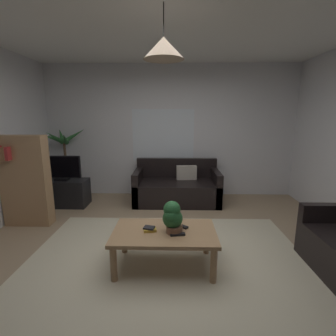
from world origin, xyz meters
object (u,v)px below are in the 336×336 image
object	(u,v)px
remote_on_table_1	(182,226)
tv	(61,168)
potted_palm_corner	(66,166)
remote_on_table_0	(178,234)
couch_under_window	(177,188)
book_on_table_0	(150,230)
potted_plant_on_table	(172,217)
coffee_table	(164,236)
tv_stand	(64,193)
bookshelf_corner	(25,180)
book_on_table_1	(149,228)
pendant_lamp	(164,48)

from	to	relation	value
remote_on_table_1	tv	world-z (taller)	tv
remote_on_table_1	potted_palm_corner	bearing A→B (deg)	-95.62
remote_on_table_1	remote_on_table_0	bearing A→B (deg)	25.91
couch_under_window	potted_palm_corner	world-z (taller)	potted_palm_corner
book_on_table_0	tv	bearing A→B (deg)	134.19
book_on_table_0	potted_plant_on_table	xyz separation A→B (m)	(0.25, -0.02, 0.16)
coffee_table	tv_stand	size ratio (longest dim) A/B	1.27
bookshelf_corner	remote_on_table_0	bearing A→B (deg)	-26.69
potted_plant_on_table	remote_on_table_1	bearing A→B (deg)	49.96
book_on_table_1	potted_plant_on_table	world-z (taller)	potted_plant_on_table
potted_palm_corner	book_on_table_1	bearing A→B (deg)	-50.97
book_on_table_1	tv	size ratio (longest dim) A/B	0.16
potted_palm_corner	book_on_table_0	bearing A→B (deg)	-50.84
coffee_table	potted_plant_on_table	distance (m)	0.26
book_on_table_0	remote_on_table_0	size ratio (longest dim) A/B	0.86
tv_stand	couch_under_window	bearing A→B (deg)	6.95
book_on_table_0	remote_on_table_0	distance (m)	0.32
couch_under_window	potted_plant_on_table	size ratio (longest dim) A/B	4.67
coffee_table	pendant_lamp	world-z (taller)	pendant_lamp
coffee_table	bookshelf_corner	world-z (taller)	bookshelf_corner
book_on_table_1	potted_palm_corner	world-z (taller)	potted_palm_corner
coffee_table	book_on_table_1	bearing A→B (deg)	-178.74
book_on_table_0	pendant_lamp	bearing A→B (deg)	0.70
coffee_table	book_on_table_1	size ratio (longest dim) A/B	9.81
potted_plant_on_table	coffee_table	bearing A→B (deg)	167.76
remote_on_table_0	bookshelf_corner	xyz separation A→B (m)	(-2.32, 1.17, 0.27)
remote_on_table_1	pendant_lamp	distance (m)	1.88
book_on_table_1	remote_on_table_1	size ratio (longest dim) A/B	0.73
bookshelf_corner	pendant_lamp	size ratio (longest dim) A/B	2.83
tv_stand	pendant_lamp	distance (m)	3.43
remote_on_table_1	pendant_lamp	size ratio (longest dim) A/B	0.32
remote_on_table_1	coffee_table	bearing A→B (deg)	-22.17
couch_under_window	book_on_table_0	xyz separation A→B (m)	(-0.33, -2.16, 0.17)
couch_under_window	book_on_table_0	size ratio (longest dim) A/B	12.00
tv_stand	potted_palm_corner	xyz separation A→B (m)	(-0.15, 0.53, 0.42)
potted_palm_corner	couch_under_window	bearing A→B (deg)	-6.60
pendant_lamp	potted_palm_corner	bearing A→B (deg)	131.38
bookshelf_corner	couch_under_window	bearing A→B (deg)	25.08
couch_under_window	potted_plant_on_table	bearing A→B (deg)	-92.00
book_on_table_0	potted_plant_on_table	size ratio (longest dim) A/B	0.39
coffee_table	potted_palm_corner	xyz separation A→B (m)	(-2.14, 2.43, 0.30)
coffee_table	tv_stand	xyz separation A→B (m)	(-1.99, 1.90, -0.12)
tv_stand	coffee_table	bearing A→B (deg)	-43.71
couch_under_window	potted_plant_on_table	world-z (taller)	couch_under_window
book_on_table_1	tv_stand	distance (m)	2.64
book_on_table_0	remote_on_table_1	size ratio (longest dim) A/B	0.86
couch_under_window	remote_on_table_0	size ratio (longest dim) A/B	10.27
book_on_table_0	potted_palm_corner	size ratio (longest dim) A/B	0.09
bookshelf_corner	tv	bearing A→B (deg)	77.13
couch_under_window	book_on_table_1	size ratio (longest dim) A/B	14.10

